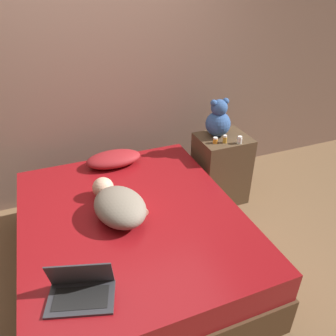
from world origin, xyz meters
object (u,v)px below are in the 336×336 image
pillow (114,159)px  bottle_orange (215,140)px  person_lying (118,204)px  laptop (81,290)px  bottle_white (240,140)px  bottle_amber (225,139)px  teddy_bear (218,120)px

pillow → bottle_orange: 0.95m
pillow → person_lying: 0.74m
laptop → bottle_white: 1.92m
bottle_orange → laptop: bearing=-142.2°
pillow → bottle_amber: size_ratio=6.58×
laptop → bottle_amber: size_ratio=5.31×
person_lying → bottle_orange: bearing=13.9°
bottle_amber → laptop: bearing=-144.5°
bottle_white → bottle_orange: 0.22m
person_lying → laptop: 0.71m
pillow → teddy_bear: bearing=-5.4°
bottle_white → bottle_amber: bearing=153.0°
bottle_white → person_lying: bearing=-162.4°
pillow → laptop: size_ratio=1.24×
bottle_orange → bottle_amber: bottle_amber is taller
pillow → bottle_white: size_ratio=7.08×
teddy_bear → bottle_orange: 0.22m
bottle_white → bottle_orange: bottle_white is taller
teddy_bear → bottle_orange: (-0.10, -0.14, -0.13)m
pillow → person_lying: (-0.14, -0.72, 0.03)m
laptop → teddy_bear: bearing=56.0°
teddy_bear → bottle_white: teddy_bear is taller
teddy_bear → bottle_orange: teddy_bear is taller
pillow → bottle_orange: (0.91, -0.24, 0.13)m
pillow → bottle_amber: bearing=-14.8°
person_lying → laptop: laptop is taller
bottle_orange → bottle_white: bearing=-23.0°
laptop → bottle_orange: size_ratio=7.11×
person_lying → bottle_amber: bottle_amber is taller
laptop → bottle_white: bottle_white is taller
pillow → teddy_bear: size_ratio=1.37×
pillow → person_lying: bearing=-100.8°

